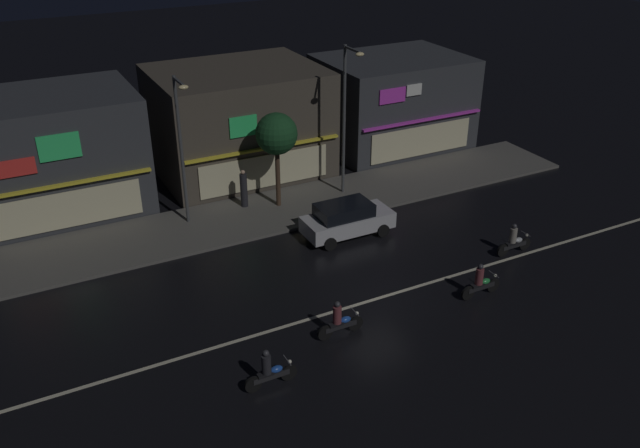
{
  "coord_description": "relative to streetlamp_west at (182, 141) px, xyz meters",
  "views": [
    {
      "loc": [
        -12.4,
        -19.0,
        15.19
      ],
      "look_at": [
        -0.46,
        4.13,
        1.62
      ],
      "focal_mm": 37.51,
      "sensor_mm": 36.0,
      "label": 1
    }
  ],
  "objects": [
    {
      "name": "pedestrian_on_sidewalk",
      "position": [
        3.1,
        0.57,
        -3.34
      ],
      "size": [
        0.37,
        0.37,
        1.99
      ],
      "rotation": [
        0.0,
        0.0,
        3.31
      ],
      "color": "#232328",
      "rests_on": "sidewalk_far"
    },
    {
      "name": "storefront_center_block",
      "position": [
        -5.25,
        4.93,
        -1.43
      ],
      "size": [
        8.52,
        6.52,
        5.96
      ],
      "color": "#383A3F",
      "rests_on": "ground"
    },
    {
      "name": "streetlamp_mid",
      "position": [
        8.44,
        -0.41,
        0.3
      ],
      "size": [
        0.44,
        1.64,
        7.83
      ],
      "color": "#47494C",
      "rests_on": "sidewalk_far"
    },
    {
      "name": "ground_plane",
      "position": [
        4.78,
        -9.66,
        -4.41
      ],
      "size": [
        140.0,
        140.0,
        0.0
      ],
      "primitive_type": "plane",
      "color": "black"
    },
    {
      "name": "street_tree",
      "position": [
        4.7,
        -0.12,
        -0.44
      ],
      "size": [
        2.08,
        2.08,
        4.91
      ],
      "color": "#473323",
      "rests_on": "sidewalk_far"
    },
    {
      "name": "traffic_cone",
      "position": [
        7.03,
        -3.87,
        -4.13
      ],
      "size": [
        0.36,
        0.36,
        0.55
      ],
      "primitive_type": "cone",
      "color": "orange",
      "rests_on": "ground"
    },
    {
      "name": "motorcycle_following",
      "position": [
        8.6,
        -11.37,
        -3.78
      ],
      "size": [
        1.9,
        0.6,
        1.52
      ],
      "rotation": [
        0.0,
        0.0,
        3.21
      ],
      "color": "black",
      "rests_on": "ground"
    },
    {
      "name": "streetlamp_west",
      "position": [
        0.0,
        0.0,
        0.0
      ],
      "size": [
        0.44,
        1.64,
        7.25
      ],
      "color": "#47494C",
      "rests_on": "sidewalk_far"
    },
    {
      "name": "sidewalk_far",
      "position": [
        4.78,
        -0.55,
        -4.34
      ],
      "size": [
        33.43,
        4.6,
        0.14
      ],
      "primitive_type": "cube",
      "color": "#5B5954",
      "rests_on": "ground"
    },
    {
      "name": "storefront_right_block",
      "position": [
        4.78,
        5.39,
        -1.45
      ],
      "size": [
        9.08,
        7.45,
        5.93
      ],
      "color": "#4C443A",
      "rests_on": "ground"
    },
    {
      "name": "parked_car_near_kerb",
      "position": [
        6.33,
        -4.36,
        -3.54
      ],
      "size": [
        4.3,
        1.98,
        1.67
      ],
      "color": "silver",
      "rests_on": "ground"
    },
    {
      "name": "storefront_left_block",
      "position": [
        14.8,
        5.04,
        -1.65
      ],
      "size": [
        8.59,
        6.75,
        5.53
      ],
      "color": "#383A3F",
      "rests_on": "ground"
    },
    {
      "name": "lane_divider_stripe",
      "position": [
        4.78,
        -9.66,
        -4.4
      ],
      "size": [
        31.76,
        0.16,
        0.01
      ],
      "primitive_type": "cube",
      "color": "beige",
      "rests_on": "ground"
    },
    {
      "name": "motorcycle_opposite_lane",
      "position": [
        12.18,
        -9.32,
        -3.78
      ],
      "size": [
        1.9,
        0.6,
        1.52
      ],
      "rotation": [
        0.0,
        0.0,
        0.04
      ],
      "color": "black",
      "rests_on": "ground"
    },
    {
      "name": "motorcycle_trailing_far",
      "position": [
        -1.15,
        -12.46,
        -3.78
      ],
      "size": [
        1.9,
        0.6,
        1.52
      ],
      "rotation": [
        0.0,
        0.0,
        3.21
      ],
      "color": "black",
      "rests_on": "ground"
    },
    {
      "name": "motorcycle_lead",
      "position": [
        2.26,
        -11.07,
        -3.78
      ],
      "size": [
        1.9,
        0.6,
        1.52
      ],
      "rotation": [
        0.0,
        0.0,
        3.17
      ],
      "color": "black",
      "rests_on": "ground"
    }
  ]
}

